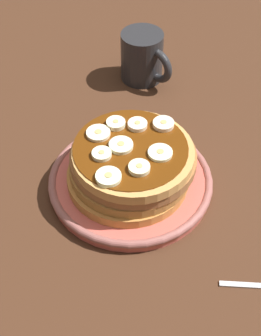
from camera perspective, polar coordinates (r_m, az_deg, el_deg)
ground_plane at (r=75.39cm, az=0.00°, el=-2.81°), size 140.00×140.00×3.00cm
plate at (r=73.44cm, az=0.00°, el=-1.49°), size 23.72×23.72×2.03cm
pancake_stack at (r=70.75cm, az=0.15°, el=0.50°), size 17.86×18.54×6.24cm
banana_slice_0 at (r=68.46cm, az=-1.08°, el=2.53°), size 3.31×3.31×0.80cm
banana_slice_1 at (r=67.63cm, az=3.36°, el=1.68°), size 3.32×3.32×0.69cm
banana_slice_2 at (r=70.40cm, az=-3.64°, el=3.89°), size 3.37×3.37×0.72cm
banana_slice_3 at (r=71.61cm, az=-1.66°, el=4.99°), size 2.71×2.71×0.95cm
banana_slice_4 at (r=64.52cm, az=-2.49°, el=-1.02°), size 3.36×3.36×0.80cm
banana_slice_5 at (r=67.37cm, az=-3.26°, el=1.55°), size 2.66×2.66×0.83cm
banana_slice_6 at (r=71.53cm, az=3.94°, el=4.78°), size 3.02×3.02×0.87cm
banana_slice_7 at (r=65.48cm, az=0.99°, el=-0.01°), size 2.86×2.86×0.89cm
banana_slice_8 at (r=71.48cm, az=0.79°, el=4.87°), size 2.78×2.78×0.87cm
coffee_mug at (r=91.08cm, az=1.45°, el=12.41°), size 10.77×7.44×8.86cm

